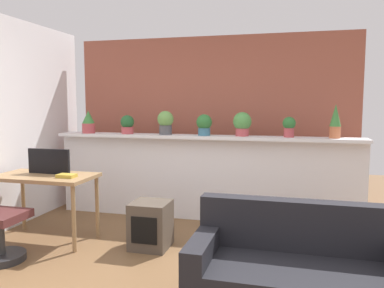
{
  "coord_description": "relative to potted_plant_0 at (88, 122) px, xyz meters",
  "views": [
    {
      "loc": [
        1.12,
        -2.95,
        1.56
      ],
      "look_at": [
        0.12,
        0.96,
        1.12
      ],
      "focal_mm": 36.16,
      "sensor_mm": 36.0,
      "label": 1
    }
  ],
  "objects": [
    {
      "name": "desk",
      "position": [
        0.09,
        -1.16,
        -0.62
      ],
      "size": [
        1.1,
        0.6,
        0.75
      ],
      "color": "#99754C",
      "rests_on": "ground"
    },
    {
      "name": "potted_plant_6",
      "position": [
        3.27,
        0.05,
        0.05
      ],
      "size": [
        0.13,
        0.13,
        0.41
      ],
      "color": "#C66B42",
      "rests_on": "plant_shelf"
    },
    {
      "name": "potted_plant_0",
      "position": [
        0.0,
        0.0,
        0.0
      ],
      "size": [
        0.18,
        0.18,
        0.31
      ],
      "color": "#B7474C",
      "rests_on": "plant_shelf"
    },
    {
      "name": "potted_plant_3",
      "position": [
        1.66,
        0.03,
        -0.01
      ],
      "size": [
        0.2,
        0.2,
        0.28
      ],
      "color": "#386B84",
      "rests_on": "plant_shelf"
    },
    {
      "name": "potted_plant_2",
      "position": [
        1.12,
        0.04,
        0.02
      ],
      "size": [
        0.22,
        0.22,
        0.32
      ],
      "color": "#4C4C51",
      "rests_on": "plant_shelf"
    },
    {
      "name": "ground_plane",
      "position": [
        1.63,
        -1.93,
        -1.28
      ],
      "size": [
        12.0,
        12.0,
        0.0
      ],
      "primitive_type": "plane",
      "color": "brown"
    },
    {
      "name": "potted_plant_1",
      "position": [
        0.57,
        0.04,
        -0.02
      ],
      "size": [
        0.19,
        0.19,
        0.26
      ],
      "color": "#B7474C",
      "rests_on": "plant_shelf"
    },
    {
      "name": "divider_wall",
      "position": [
        1.63,
        0.07,
        -0.74
      ],
      "size": [
        4.05,
        0.16,
        1.09
      ],
      "primitive_type": "cube",
      "color": "white",
      "rests_on": "ground"
    },
    {
      "name": "side_cube_shelf",
      "position": [
        1.32,
        -1.08,
        -1.03
      ],
      "size": [
        0.4,
        0.41,
        0.5
      ],
      "color": "#4C4238",
      "rests_on": "ground"
    },
    {
      "name": "potted_plant_4",
      "position": [
        2.15,
        0.07,
        0.01
      ],
      "size": [
        0.24,
        0.24,
        0.31
      ],
      "color": "#B7474C",
      "rests_on": "plant_shelf"
    },
    {
      "name": "plant_shelf",
      "position": [
        1.63,
        0.03,
        -0.17
      ],
      "size": [
        4.05,
        0.34,
        0.04
      ],
      "primitive_type": "cube",
      "color": "white",
      "rests_on": "divider_wall"
    },
    {
      "name": "brick_wall_behind",
      "position": [
        1.63,
        0.67,
        -0.03
      ],
      "size": [
        4.05,
        0.1,
        2.5
      ],
      "primitive_type": "cube",
      "color": "#9E5442",
      "rests_on": "ground"
    },
    {
      "name": "tv_monitor",
      "position": [
        0.09,
        -1.08,
        -0.39
      ],
      "size": [
        0.51,
        0.04,
        0.29
      ],
      "primitive_type": "cube",
      "color": "black",
      "rests_on": "desk"
    },
    {
      "name": "couch",
      "position": [
        2.83,
        -2.07,
        -1.0
      ],
      "size": [
        1.57,
        0.78,
        0.8
      ],
      "color": "black",
      "rests_on": "ground"
    },
    {
      "name": "book_on_desk",
      "position": [
        0.41,
        -1.22,
        -0.52
      ],
      "size": [
        0.19,
        0.13,
        0.04
      ],
      "primitive_type": "cube",
      "color": "gold",
      "rests_on": "desk"
    },
    {
      "name": "potted_plant_5",
      "position": [
        2.73,
        0.04,
        -0.02
      ],
      "size": [
        0.16,
        0.16,
        0.25
      ],
      "color": "#B7474C",
      "rests_on": "plant_shelf"
    }
  ]
}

